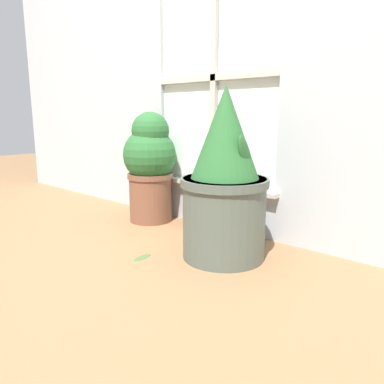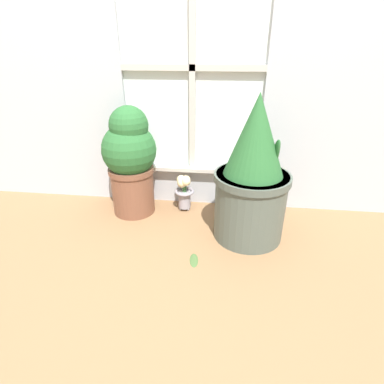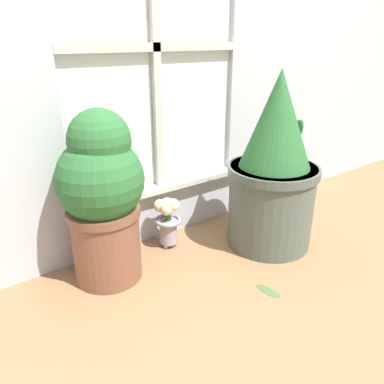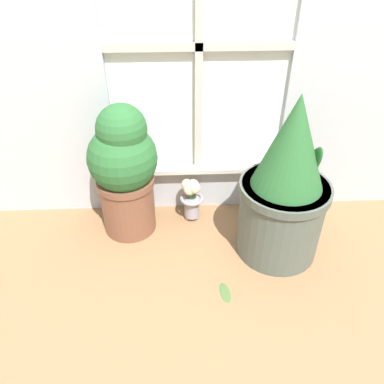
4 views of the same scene
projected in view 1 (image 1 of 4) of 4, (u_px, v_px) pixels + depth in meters
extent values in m
plane|color=olive|center=(134.00, 252.00, 1.83)|extent=(10.00, 10.00, 0.00)
cube|color=#B2B7BC|center=(83.00, 37.00, 2.89)|extent=(1.78, 0.05, 2.50)
cube|color=#B2B7BC|center=(214.00, 204.00, 2.26)|extent=(0.84, 0.05, 0.26)
cube|color=white|center=(217.00, 78.00, 2.12)|extent=(0.84, 0.02, 1.20)
cube|color=#BCB7AD|center=(214.00, 77.00, 2.10)|extent=(0.04, 0.02, 1.20)
cube|color=#BCB7AD|center=(214.00, 77.00, 2.10)|extent=(0.84, 0.02, 0.04)
cube|color=#BCB7AD|center=(210.00, 185.00, 2.20)|extent=(0.90, 0.06, 0.02)
cylinder|color=brown|center=(151.00, 197.00, 2.35)|extent=(0.26, 0.26, 0.30)
cylinder|color=brown|center=(150.00, 176.00, 2.33)|extent=(0.28, 0.28, 0.03)
cylinder|color=#38281E|center=(150.00, 174.00, 2.32)|extent=(0.24, 0.24, 0.01)
sphere|color=#28602D|center=(150.00, 155.00, 2.30)|extent=(0.33, 0.33, 0.33)
sphere|color=#28602D|center=(150.00, 131.00, 2.26)|extent=(0.23, 0.23, 0.23)
ellipsoid|color=#28602D|center=(147.00, 156.00, 2.39)|extent=(0.12, 0.17, 0.27)
cylinder|color=#4C564C|center=(224.00, 218.00, 1.73)|extent=(0.38, 0.38, 0.38)
cylinder|color=#4C564C|center=(225.00, 182.00, 1.70)|extent=(0.40, 0.40, 0.04)
cylinder|color=#38281E|center=(225.00, 179.00, 1.70)|extent=(0.35, 0.35, 0.01)
cone|color=#28602D|center=(225.00, 132.00, 1.65)|extent=(0.31, 0.31, 0.41)
ellipsoid|color=#28602D|center=(245.00, 157.00, 1.61)|extent=(0.04, 0.17, 0.22)
sphere|color=#99939E|center=(198.00, 226.00, 2.23)|extent=(0.02, 0.02, 0.02)
sphere|color=#99939E|center=(190.00, 226.00, 2.22)|extent=(0.02, 0.02, 0.02)
sphere|color=#99939E|center=(196.00, 228.00, 2.19)|extent=(0.02, 0.02, 0.02)
cylinder|color=#99939E|center=(195.00, 216.00, 2.20)|extent=(0.08, 0.08, 0.11)
torus|color=#99939E|center=(195.00, 207.00, 2.19)|extent=(0.12, 0.12, 0.02)
cylinder|color=#386633|center=(195.00, 202.00, 2.18)|extent=(0.03, 0.03, 0.06)
sphere|color=beige|center=(195.00, 194.00, 2.17)|extent=(0.05, 0.05, 0.05)
sphere|color=beige|center=(198.00, 194.00, 2.18)|extent=(0.06, 0.06, 0.06)
sphere|color=beige|center=(195.00, 194.00, 2.21)|extent=(0.06, 0.06, 0.06)
sphere|color=beige|center=(192.00, 196.00, 2.17)|extent=(0.06, 0.06, 0.06)
sphere|color=beige|center=(194.00, 194.00, 2.15)|extent=(0.06, 0.06, 0.06)
ellipsoid|color=#476633|center=(142.00, 257.00, 1.76)|extent=(0.06, 0.11, 0.01)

